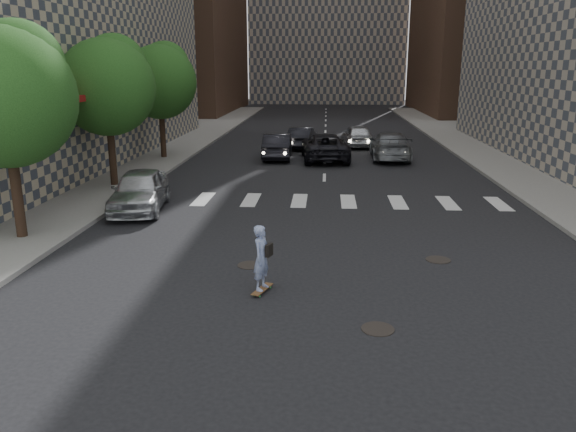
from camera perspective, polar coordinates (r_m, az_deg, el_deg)
name	(u,v)px	position (r m, az deg, el deg)	size (l,w,h in m)	color
ground	(322,283)	(14.41, 3.45, -6.85)	(160.00, 160.00, 0.00)	black
sidewalk_left	(89,154)	(36.78, -19.58, 5.91)	(13.00, 80.00, 0.15)	gray
sidewalk_right	(574,160)	(36.75, 27.09, 5.12)	(13.00, 80.00, 0.15)	gray
tree_a	(8,90)	(19.06, -26.58, 11.34)	(4.20, 4.20, 6.60)	#382619
tree_b	(109,83)	(26.29, -17.77, 12.78)	(4.20, 4.20, 6.60)	#382619
tree_c	(161,78)	(33.87, -12.78, 13.47)	(4.20, 4.20, 6.60)	#382619
manhole_a	(378,329)	(12.18, 9.11, -11.26)	(0.70, 0.70, 0.02)	black
manhole_b	(250,265)	(15.66, -3.88, -5.00)	(0.70, 0.70, 0.02)	black
manhole_c	(438,260)	(16.60, 15.01, -4.32)	(0.70, 0.70, 0.02)	black
skateboarder	(262,258)	(13.55, -2.66, -4.26)	(0.56, 0.87, 1.70)	brown
silver_sedan	(140,190)	(22.09, -14.83, 2.56)	(1.84, 4.58, 1.56)	silver
traffic_car_a	(278,146)	(33.47, -1.06, 7.11)	(1.58, 4.54, 1.50)	black
traffic_car_b	(390,146)	(33.85, 10.32, 7.05)	(2.23, 5.49, 1.59)	slate
traffic_car_c	(325,147)	(33.06, 3.75, 7.03)	(2.56, 5.55, 1.54)	black
traffic_car_d	(357,136)	(38.87, 7.05, 8.11)	(1.77, 4.40, 1.50)	#B4B7BC
traffic_car_e	(302,138)	(37.83, 1.44, 7.96)	(1.49, 4.26, 1.40)	black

